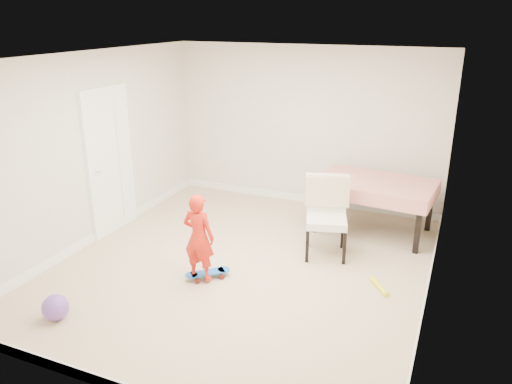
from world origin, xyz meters
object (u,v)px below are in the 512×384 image
at_px(dining_chair, 327,218).
at_px(skateboard, 208,275).
at_px(balloon, 55,308).
at_px(dining_table, 373,206).
at_px(child, 199,240).

bearing_deg(dining_chair, skateboard, -150.71).
bearing_deg(balloon, dining_chair, 49.34).
bearing_deg(balloon, dining_table, 53.83).
xyz_separation_m(child, balloon, (-1.01, -1.31, -0.40)).
height_order(dining_table, child, child).
xyz_separation_m(dining_table, balloon, (-2.62, -3.59, -0.25)).
distance_m(dining_table, child, 2.80).
xyz_separation_m(dining_chair, balloon, (-2.20, -2.57, -0.39)).
xyz_separation_m(dining_table, child, (-1.62, -2.28, 0.15)).
bearing_deg(balloon, skateboard, 52.72).
relative_size(dining_chair, balloon, 3.78).
bearing_deg(child, dining_chair, -133.83).
xyz_separation_m(skateboard, child, (-0.06, -0.08, 0.50)).
relative_size(dining_table, child, 1.54).
distance_m(dining_table, skateboard, 2.72).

